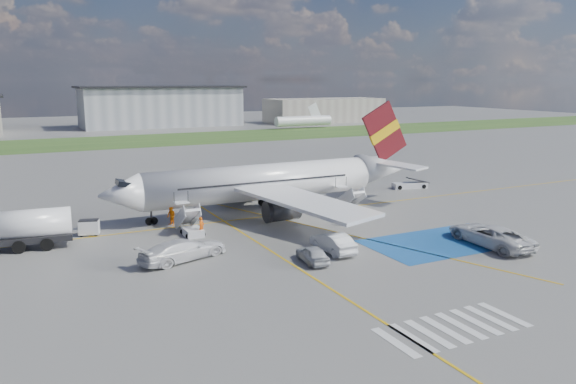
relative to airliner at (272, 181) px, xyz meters
The scene contains 22 objects.
ground 14.48m from the airliner, 96.14° to the right, with size 400.00×400.00×0.00m, color #60605E.
grass_strip 81.08m from the airliner, 91.06° to the left, with size 400.00×30.00×0.01m, color #2D4C1E.
taxiway_line_main 4.21m from the airliner, 126.97° to the right, with size 120.00×0.20×0.01m, color gold.
taxiway_line_cross 25.10m from the airliner, 105.17° to the right, with size 0.20×60.00×0.01m, color gold.
taxiway_line_diag 4.21m from the airliner, 126.97° to the right, with size 0.20×60.00×0.01m, color gold.
staging_box 20.19m from the airliner, 64.74° to the right, with size 14.00×8.00×0.01m, color #185095.
crosswalk 32.35m from the airliner, 95.90° to the right, with size 9.00×4.00×0.01m.
terminal_centre 122.43m from the airliner, 81.31° to the left, with size 48.00×18.00×12.00m, color gray.
terminal_east 135.64m from the airliner, 57.19° to the left, with size 40.00×16.00×8.00m, color gray.
airliner is the anchor object (origin of this frame).
airstairs_fwd 12.52m from the airliner, 154.30° to the right, with size 1.90×5.20×3.60m.
airstairs_aft 9.59m from the airliner, 35.25° to the right, with size 1.90×5.20×3.60m.
fuel_tanker 26.58m from the airliner, behind, with size 10.28×3.76×3.43m.
gpu_cart 19.89m from the airliner, behind, with size 2.05×1.61×1.51m.
belt_loader 22.78m from the airliner, ahead, with size 5.16×2.79×1.49m.
car_silver_a 18.53m from the airliner, 105.21° to the right, with size 1.63×4.06×1.38m, color #B5B7BC.
car_silver_b 16.37m from the airliner, 96.72° to the right, with size 1.77×5.08×1.67m, color #B2B5B9.
van_white_a 23.68m from the airliner, 60.72° to the right, with size 3.04×6.59×2.47m, color silver.
van_white_b 18.71m from the airliner, 138.16° to the right, with size 2.36×5.81×2.28m, color silver.
crew_fwd 12.44m from the airliner, 148.17° to the right, with size 0.68×0.45×1.87m, color #DD530B.
crew_nose 12.08m from the airliner, behind, with size 0.96×0.75×1.97m, color orange.
crew_aft 9.97m from the airliner, 68.14° to the right, with size 0.91×0.38×1.55m, color #DD5C0B.
Camera 1 is at (-24.41, -41.20, 14.38)m, focal length 35.00 mm.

